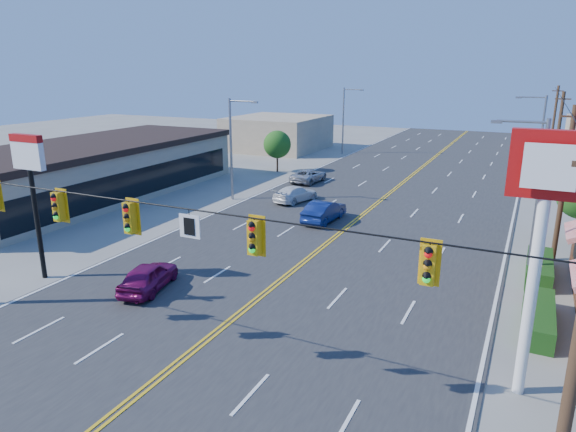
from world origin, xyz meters
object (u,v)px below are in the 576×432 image
at_px(car_magenta, 148,277).
at_px(car_silver, 309,176).
at_px(kfc_pylon, 543,214).
at_px(car_white, 296,194).
at_px(pizza_hut_sign, 31,177).
at_px(car_blue, 324,212).
at_px(signal_span, 157,238).

relative_size(car_magenta, car_silver, 0.87).
bearing_deg(kfc_pylon, car_white, 131.26).
distance_m(kfc_pylon, pizza_hut_sign, 22.02).
bearing_deg(pizza_hut_sign, car_magenta, 10.15).
bearing_deg(car_white, car_blue, 149.18).
height_order(car_blue, car_white, car_blue).
relative_size(signal_span, car_silver, 5.46).
xyz_separation_m(kfc_pylon, car_silver, (-18.95, 26.47, -5.42)).
bearing_deg(car_magenta, car_blue, -115.80).
bearing_deg(car_silver, signal_span, 108.29).
xyz_separation_m(kfc_pylon, car_white, (-17.02, 19.40, -5.43)).
distance_m(kfc_pylon, car_silver, 33.00).
relative_size(pizza_hut_sign, car_silver, 1.54).
height_order(pizza_hut_sign, car_magenta, pizza_hut_sign).
distance_m(pizza_hut_sign, car_white, 20.54).
distance_m(kfc_pylon, car_magenta, 17.08).
relative_size(signal_span, car_white, 5.73).
bearing_deg(kfc_pylon, car_silver, 125.60).
distance_m(signal_span, car_silver, 31.75).
xyz_separation_m(car_magenta, car_blue, (3.24, 14.21, 0.06)).
height_order(signal_span, car_magenta, signal_span).
xyz_separation_m(signal_span, car_blue, (-1.82, 19.26, -4.16)).
height_order(car_blue, car_silver, car_blue).
height_order(car_magenta, car_blue, car_blue).
bearing_deg(car_magenta, kfc_pylon, 163.34).
bearing_deg(car_blue, car_silver, -58.74).
relative_size(pizza_hut_sign, car_blue, 1.57).
bearing_deg(car_white, kfc_pylon, 145.87).
distance_m(car_white, car_silver, 7.33).
height_order(signal_span, car_silver, signal_span).
bearing_deg(car_magenta, signal_span, 122.09).
bearing_deg(car_blue, kfc_pylon, 133.34).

